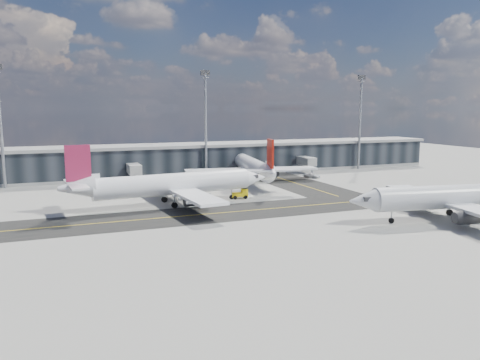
{
  "coord_description": "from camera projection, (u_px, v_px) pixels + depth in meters",
  "views": [
    {
      "loc": [
        -37.71,
        -74.49,
        18.72
      ],
      "look_at": [
        -5.13,
        9.13,
        5.0
      ],
      "focal_mm": 35.0,
      "sensor_mm": 36.0,
      "label": 1
    }
  ],
  "objects": [
    {
      "name": "baggage_tug",
      "position": [
        241.0,
        193.0,
        98.24
      ],
      "size": [
        3.62,
        2.23,
        2.13
      ],
      "rotation": [
        0.0,
        0.0,
        -1.73
      ],
      "color": "yellow",
      "rests_on": "ground"
    },
    {
      "name": "taxiway_lanes",
      "position": [
        278.0,
        200.0,
        96.26
      ],
      "size": [
        180.0,
        63.0,
        0.03
      ],
      "color": "black",
      "rests_on": "ground"
    },
    {
      "name": "airliner_af",
      "position": [
        171.0,
        184.0,
        91.11
      ],
      "size": [
        41.88,
        35.76,
        12.4
      ],
      "rotation": [
        0.0,
        0.0,
        -1.48
      ],
      "color": "white",
      "rests_on": "ground"
    },
    {
      "name": "airliner_near",
      "position": [
        460.0,
        197.0,
        79.21
      ],
      "size": [
        40.31,
        34.52,
        11.95
      ],
      "rotation": [
        0.0,
        0.0,
        1.41
      ],
      "color": "silver",
      "rests_on": "ground"
    },
    {
      "name": "terminal_concourse",
      "position": [
        199.0,
        160.0,
        134.96
      ],
      "size": [
        152.0,
        19.8,
        8.8
      ],
      "color": "black",
      "rests_on": "ground"
    },
    {
      "name": "service_van",
      "position": [
        312.0,
        175.0,
        127.86
      ],
      "size": [
        3.94,
        5.24,
        1.32
      ],
      "primitive_type": "imported",
      "rotation": [
        0.0,
        0.0,
        0.42
      ],
      "color": "white",
      "rests_on": "ground"
    },
    {
      "name": "airliner_redtail",
      "position": [
        253.0,
        167.0,
        119.86
      ],
      "size": [
        34.9,
        40.74,
        12.09
      ],
      "rotation": [
        0.0,
        0.0,
        -0.17
      ],
      "color": "white",
      "rests_on": "ground"
    },
    {
      "name": "ground",
      "position": [
        284.0,
        213.0,
        84.97
      ],
      "size": [
        300.0,
        300.0,
        0.0
      ],
      "primitive_type": "plane",
      "color": "gray",
      "rests_on": "ground"
    },
    {
      "name": "floodlight_masts",
      "position": [
        206.0,
        120.0,
        126.82
      ],
      "size": [
        102.5,
        0.7,
        28.9
      ],
      "color": "gray",
      "rests_on": "ground"
    }
  ]
}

